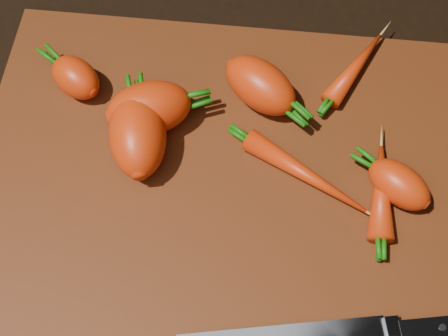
# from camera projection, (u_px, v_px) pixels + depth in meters

# --- Properties ---
(ground) EXTENTS (2.00, 2.00, 0.01)m
(ground) POSITION_uv_depth(u_px,v_px,m) (223.00, 193.00, 0.63)
(ground) COLOR black
(cutting_board) EXTENTS (0.50, 0.40, 0.01)m
(cutting_board) POSITION_uv_depth(u_px,v_px,m) (223.00, 188.00, 0.62)
(cutting_board) COLOR maroon
(cutting_board) RESTS_ON ground
(carrot_0) EXTENTS (0.10, 0.08, 0.05)m
(carrot_0) POSITION_uv_depth(u_px,v_px,m) (149.00, 108.00, 0.62)
(carrot_0) COLOR #EC3B0F
(carrot_0) RESTS_ON cutting_board
(carrot_1) EXTENTS (0.07, 0.07, 0.04)m
(carrot_1) POSITION_uv_depth(u_px,v_px,m) (76.00, 77.00, 0.65)
(carrot_1) COLOR #EC3B0F
(carrot_1) RESTS_ON cutting_board
(carrot_2) EXTENTS (0.10, 0.09, 0.05)m
(carrot_2) POSITION_uv_depth(u_px,v_px,m) (260.00, 85.00, 0.64)
(carrot_2) COLOR #EC3B0F
(carrot_2) RESTS_ON cutting_board
(carrot_3) EXTENTS (0.07, 0.11, 0.06)m
(carrot_3) POSITION_uv_depth(u_px,v_px,m) (138.00, 134.00, 0.61)
(carrot_3) COLOR #EC3B0F
(carrot_3) RESTS_ON cutting_board
(carrot_4) EXTENTS (0.08, 0.07, 0.04)m
(carrot_4) POSITION_uv_depth(u_px,v_px,m) (399.00, 184.00, 0.59)
(carrot_4) COLOR #EC3B0F
(carrot_4) RESTS_ON cutting_board
(carrot_5) EXTENTS (0.07, 0.10, 0.02)m
(carrot_5) POSITION_uv_depth(u_px,v_px,m) (356.00, 67.00, 0.66)
(carrot_5) COLOR #EC3B0F
(carrot_5) RESTS_ON cutting_board
(carrot_6) EXTENTS (0.13, 0.09, 0.02)m
(carrot_6) POSITION_uv_depth(u_px,v_px,m) (306.00, 174.00, 0.60)
(carrot_6) COLOR #EC3B0F
(carrot_6) RESTS_ON cutting_board
(carrot_7) EXTENTS (0.03, 0.10, 0.03)m
(carrot_7) POSITION_uv_depth(u_px,v_px,m) (381.00, 191.00, 0.59)
(carrot_7) COLOR #EC3B0F
(carrot_7) RESTS_ON cutting_board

